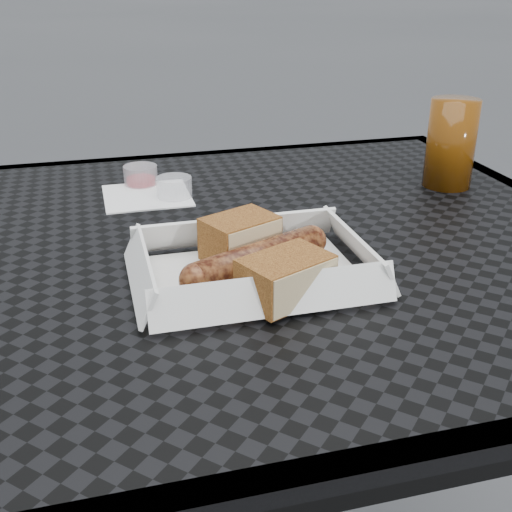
{
  "coord_description": "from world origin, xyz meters",
  "views": [
    {
      "loc": [
        -0.22,
        -0.69,
        1.05
      ],
      "look_at": [
        -0.07,
        -0.12,
        0.78
      ],
      "focal_mm": 45.0,
      "sensor_mm": 36.0,
      "label": 1
    }
  ],
  "objects_px": {
    "food_tray": "(254,276)",
    "drink_glass": "(451,143)",
    "bratwurst": "(257,259)",
    "patio_table": "(286,289)"
  },
  "relations": [
    {
      "from": "patio_table",
      "to": "bratwurst",
      "type": "bearing_deg",
      "value": -122.33
    },
    {
      "from": "patio_table",
      "to": "drink_glass",
      "type": "height_order",
      "value": "drink_glass"
    },
    {
      "from": "drink_glass",
      "to": "bratwurst",
      "type": "bearing_deg",
      "value": -147.56
    },
    {
      "from": "patio_table",
      "to": "bratwurst",
      "type": "distance_m",
      "value": 0.16
    },
    {
      "from": "food_tray",
      "to": "drink_glass",
      "type": "bearing_deg",
      "value": 32.14
    },
    {
      "from": "food_tray",
      "to": "bratwurst",
      "type": "distance_m",
      "value": 0.02
    },
    {
      "from": "patio_table",
      "to": "food_tray",
      "type": "relative_size",
      "value": 3.64
    },
    {
      "from": "patio_table",
      "to": "drink_glass",
      "type": "distance_m",
      "value": 0.34
    },
    {
      "from": "bratwurst",
      "to": "patio_table",
      "type": "bearing_deg",
      "value": 57.67
    },
    {
      "from": "patio_table",
      "to": "food_tray",
      "type": "distance_m",
      "value": 0.15
    }
  ]
}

